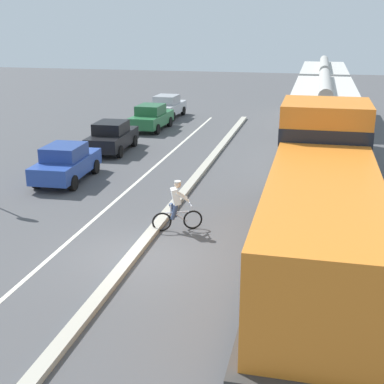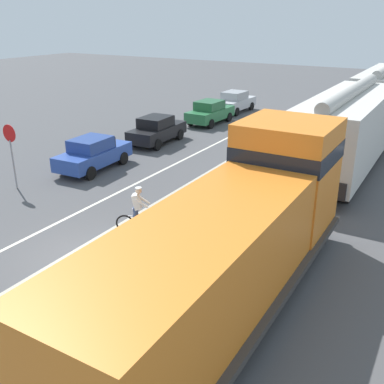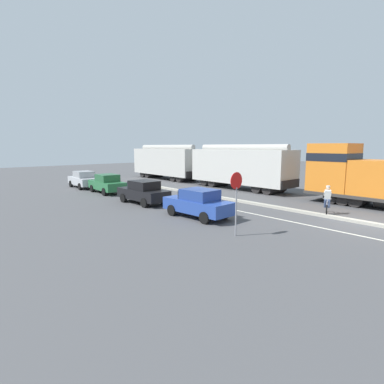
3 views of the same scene
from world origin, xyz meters
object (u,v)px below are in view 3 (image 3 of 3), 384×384
object	(u,v)px
parked_car_black	(143,192)
hopper_car_middle	(167,162)
hopper_car_lead	(241,167)
parked_car_blue	(198,203)
parked_car_silver	(84,179)
stop_sign	(236,192)
cyclist	(327,201)
parked_car_green	(107,184)

from	to	relation	value
parked_car_black	hopper_car_middle	bearing A→B (deg)	47.42
hopper_car_lead	parked_car_black	bearing A→B (deg)	-179.08
hopper_car_lead	parked_car_blue	size ratio (longest dim) A/B	2.48
parked_car_silver	stop_sign	bearing A→B (deg)	-93.21
hopper_car_lead	stop_sign	world-z (taller)	hopper_car_lead
hopper_car_middle	parked_car_black	xyz separation A→B (m)	(-10.82, -11.77, -1.26)
cyclist	parked_car_blue	bearing A→B (deg)	143.64
stop_sign	parked_car_blue	bearing A→B (deg)	72.70
parked_car_green	parked_car_silver	distance (m)	4.57
hopper_car_lead	hopper_car_middle	size ratio (longest dim) A/B	1.00
parked_car_black	cyclist	xyz separation A→B (m)	(6.22, -10.16, 0.00)
parked_car_silver	stop_sign	distance (m)	20.22
stop_sign	parked_car_silver	bearing A→B (deg)	86.79
parked_car_black	cyclist	bearing A→B (deg)	-58.53
stop_sign	hopper_car_lead	bearing A→B (deg)	38.72
hopper_car_lead	stop_sign	xyz separation A→B (m)	(-11.92, -9.56, -0.05)
parked_car_black	cyclist	size ratio (longest dim) A/B	2.49
hopper_car_lead	cyclist	xyz separation A→B (m)	(-4.60, -10.34, -1.26)
parked_car_blue	cyclist	size ratio (longest dim) A/B	2.49
parked_car_green	parked_car_silver	world-z (taller)	same
parked_car_black	parked_car_green	xyz separation A→B (m)	(0.26, 6.20, 0.00)
parked_car_green	hopper_car_middle	bearing A→B (deg)	27.83
parked_car_black	stop_sign	size ratio (longest dim) A/B	1.48
hopper_car_lead	parked_car_green	size ratio (longest dim) A/B	2.49
cyclist	hopper_car_middle	bearing A→B (deg)	78.16
parked_car_green	cyclist	bearing A→B (deg)	-69.98
hopper_car_lead	parked_car_green	xyz separation A→B (m)	(-10.56, 6.02, -1.26)
hopper_car_lead	stop_sign	size ratio (longest dim) A/B	3.68
hopper_car_lead	parked_car_blue	distance (m)	12.29
hopper_car_lead	hopper_car_middle	distance (m)	11.60
hopper_car_lead	parked_car_silver	distance (m)	15.17
parked_car_silver	parked_car_black	bearing A→B (deg)	-90.16
hopper_car_middle	parked_car_green	xyz separation A→B (m)	(-10.56, -5.58, -1.26)
parked_car_blue	parked_car_silver	world-z (taller)	same
parked_car_silver	cyclist	bearing A→B (deg)	-73.52
hopper_car_lead	parked_car_silver	world-z (taller)	hopper_car_lead
parked_car_black	stop_sign	bearing A→B (deg)	-96.69
stop_sign	parked_car_black	bearing A→B (deg)	83.31
parked_car_blue	parked_car_black	xyz separation A→B (m)	(-0.07, 5.63, 0.00)
parked_car_green	cyclist	xyz separation A→B (m)	(5.96, -16.36, 0.00)
hopper_car_lead	stop_sign	distance (m)	15.28
hopper_car_middle	parked_car_green	size ratio (longest dim) A/B	2.49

